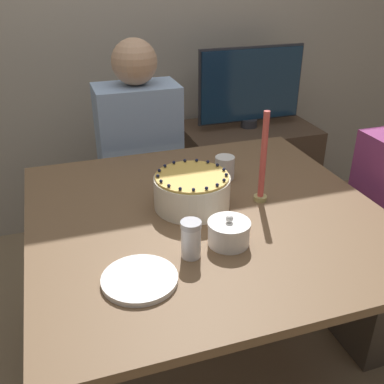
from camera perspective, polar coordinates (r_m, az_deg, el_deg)
name	(u,v)px	position (r m, az deg, el deg)	size (l,w,h in m)	color
ground_plane	(204,367)	(2.09, 1.49, -21.34)	(12.00, 12.00, 0.00)	#8C7556
wall_behind	(123,12)	(2.74, -8.74, 21.63)	(8.00, 0.05, 2.60)	#ADA393
dining_table	(206,239)	(1.64, 1.77, -5.97)	(1.22, 1.18, 0.78)	brown
cake	(192,191)	(1.59, 0.00, 0.13)	(0.27, 0.27, 0.13)	#EFE5CC
sugar_bowl	(230,232)	(1.40, 4.85, -5.12)	(0.13, 0.13, 0.10)	white
sugar_shaker	(191,239)	(1.33, -0.13, -5.98)	(0.06, 0.06, 0.12)	white
plate_stack	(140,279)	(1.27, -6.67, -10.93)	(0.21, 0.21, 0.02)	white
candle	(263,165)	(1.62, 8.98, 3.43)	(0.05, 0.05, 0.34)	tan
cup	(225,168)	(1.81, 4.17, 3.11)	(0.08, 0.08, 0.09)	white
person_man_blue_shirt	(141,179)	(2.35, -6.48, 1.64)	(0.40, 0.34, 1.26)	#2D2D38
side_cabinet	(246,175)	(2.93, 6.83, 2.20)	(0.79, 0.51, 0.65)	#4C3828
tv_monitor	(251,86)	(2.73, 7.49, 13.17)	(0.65, 0.10, 0.48)	#2D2D33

